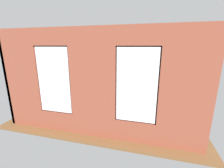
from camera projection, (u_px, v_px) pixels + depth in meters
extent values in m
cube|color=brown|center=(115.00, 104.00, 7.00)|extent=(6.58, 6.03, 0.10)
cube|color=brown|center=(186.00, 92.00, 3.55)|extent=(1.24, 0.16, 3.09)
cube|color=brown|center=(93.00, 85.00, 4.14)|extent=(1.31, 0.16, 3.09)
cube|color=brown|center=(23.00, 80.00, 4.72)|extent=(1.24, 0.16, 3.09)
cube|color=brown|center=(135.00, 131.00, 4.15)|extent=(1.09, 0.16, 0.61)
cube|color=brown|center=(139.00, 35.00, 3.51)|extent=(1.09, 0.16, 0.48)
cube|color=white|center=(136.00, 86.00, 3.79)|extent=(1.03, 0.03, 1.94)
cube|color=#38281E|center=(137.00, 86.00, 3.84)|extent=(1.09, 0.04, 2.00)
cube|color=brown|center=(59.00, 120.00, 4.74)|extent=(1.09, 0.16, 0.61)
cube|color=brown|center=(50.00, 37.00, 4.10)|extent=(1.09, 0.16, 0.48)
cube|color=white|center=(54.00, 81.00, 4.38)|extent=(1.03, 0.03, 1.94)
cube|color=#38281E|center=(55.00, 80.00, 4.44)|extent=(1.09, 0.04, 2.00)
cube|color=tan|center=(95.00, 116.00, 4.47)|extent=(3.69, 0.24, 0.06)
cube|color=black|center=(94.00, 74.00, 4.15)|extent=(0.43, 0.03, 0.62)
cube|color=teal|center=(94.00, 74.00, 4.16)|extent=(0.37, 0.01, 0.56)
cube|color=white|center=(54.00, 68.00, 7.14)|extent=(0.10, 5.03, 3.09)
cube|color=black|center=(93.00, 117.00, 5.20)|extent=(1.87, 0.85, 0.42)
cube|color=black|center=(89.00, 110.00, 4.80)|extent=(1.87, 0.24, 0.38)
cube|color=black|center=(116.00, 111.00, 4.92)|extent=(0.22, 0.85, 0.24)
cube|color=black|center=(71.00, 106.00, 5.33)|extent=(0.22, 0.85, 0.24)
cube|color=black|center=(103.00, 110.00, 5.09)|extent=(0.66, 0.65, 0.12)
cube|color=black|center=(84.00, 108.00, 5.26)|extent=(0.66, 0.65, 0.12)
cube|color=black|center=(166.00, 103.00, 6.45)|extent=(0.87, 1.76, 0.42)
cube|color=black|center=(175.00, 95.00, 6.27)|extent=(0.26, 1.75, 0.38)
cube|color=black|center=(165.00, 91.00, 7.09)|extent=(0.85, 0.23, 0.24)
cube|color=black|center=(168.00, 103.00, 5.65)|extent=(0.85, 0.23, 0.24)
cube|color=black|center=(165.00, 95.00, 6.70)|extent=(0.65, 0.61, 0.12)
cube|color=black|center=(166.00, 99.00, 6.08)|extent=(0.65, 0.61, 0.12)
cube|color=tan|center=(111.00, 96.00, 6.76)|extent=(1.55, 0.81, 0.04)
cube|color=tan|center=(128.00, 99.00, 6.95)|extent=(0.07, 0.07, 0.40)
cube|color=tan|center=(99.00, 96.00, 7.31)|extent=(0.07, 0.07, 0.40)
cube|color=tan|center=(126.00, 104.00, 6.31)|extent=(0.07, 0.07, 0.40)
cube|color=tan|center=(94.00, 101.00, 6.67)|extent=(0.07, 0.07, 0.40)
cylinder|color=#B23D38|center=(111.00, 94.00, 6.74)|extent=(0.07, 0.07, 0.08)
cylinder|color=#B7333D|center=(113.00, 95.00, 6.60)|extent=(0.08, 0.08, 0.11)
cylinder|color=gray|center=(101.00, 94.00, 6.74)|extent=(0.10, 0.10, 0.08)
sphere|color=#3D8E42|center=(101.00, 92.00, 6.72)|extent=(0.11, 0.11, 0.11)
cube|color=black|center=(108.00, 94.00, 6.89)|extent=(0.14, 0.17, 0.02)
cube|color=#B2B2B7|center=(121.00, 95.00, 6.77)|extent=(0.15, 0.16, 0.02)
cube|color=black|center=(58.00, 97.00, 7.04)|extent=(0.94, 0.42, 0.52)
cube|color=black|center=(57.00, 91.00, 6.97)|extent=(0.49, 0.20, 0.05)
cube|color=black|center=(57.00, 90.00, 6.95)|extent=(0.06, 0.04, 0.06)
cube|color=black|center=(56.00, 82.00, 6.86)|extent=(1.12, 0.04, 0.68)
cube|color=black|center=(57.00, 82.00, 6.88)|extent=(1.07, 0.01, 0.63)
cylinder|color=olive|center=(120.00, 89.00, 8.73)|extent=(0.48, 0.48, 0.28)
ellipsoid|color=silver|center=(120.00, 84.00, 8.65)|extent=(1.06, 1.06, 0.43)
ellipsoid|color=navy|center=(119.00, 82.00, 8.65)|extent=(0.44, 0.44, 0.18)
cylinder|color=#47423D|center=(86.00, 86.00, 9.37)|extent=(0.28, 0.28, 0.27)
cylinder|color=brown|center=(86.00, 84.00, 9.33)|extent=(0.04, 0.04, 0.07)
ellipsoid|color=#337F38|center=(86.00, 80.00, 9.27)|extent=(0.50, 0.50, 0.36)
cylinder|color=beige|center=(127.00, 96.00, 7.64)|extent=(0.16, 0.16, 0.19)
cylinder|color=brown|center=(127.00, 93.00, 7.60)|extent=(0.02, 0.02, 0.15)
ellipsoid|color=#1E5B28|center=(127.00, 90.00, 7.56)|extent=(0.27, 0.27, 0.17)
cylinder|color=beige|center=(133.00, 123.00, 4.88)|extent=(0.27, 0.27, 0.31)
cylinder|color=brown|center=(133.00, 111.00, 4.77)|extent=(0.05, 0.05, 0.53)
cone|color=#286B2D|center=(128.00, 98.00, 4.72)|extent=(0.49, 0.23, 0.48)
cone|color=#286B2D|center=(128.00, 100.00, 4.58)|extent=(0.49, 0.46, 0.44)
cone|color=#286B2D|center=(134.00, 101.00, 4.48)|extent=(0.27, 0.52, 0.44)
cone|color=#286B2D|center=(138.00, 98.00, 4.58)|extent=(0.46, 0.30, 0.51)
cone|color=#286B2D|center=(138.00, 97.00, 4.68)|extent=(0.45, 0.36, 0.51)
cone|color=#286B2D|center=(136.00, 96.00, 4.75)|extent=(0.32, 0.45, 0.51)
cone|color=#286B2D|center=(131.00, 97.00, 4.84)|extent=(0.43, 0.51, 0.45)
cylinder|color=#47423D|center=(56.00, 108.00, 6.07)|extent=(0.31, 0.31, 0.32)
cylinder|color=brown|center=(55.00, 99.00, 5.97)|extent=(0.06, 0.06, 0.45)
cone|color=#337F38|center=(52.00, 89.00, 5.93)|extent=(0.40, 0.18, 0.42)
cone|color=#337F38|center=(51.00, 90.00, 5.76)|extent=(0.24, 0.39, 0.43)
cone|color=#337F38|center=(55.00, 91.00, 5.72)|extent=(0.36, 0.42, 0.37)
cone|color=#337F38|center=(57.00, 89.00, 5.84)|extent=(0.36, 0.14, 0.44)
cone|color=#337F38|center=(58.00, 88.00, 5.99)|extent=(0.27, 0.41, 0.42)
cone|color=#337F38|center=(55.00, 88.00, 6.02)|extent=(0.33, 0.41, 0.40)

